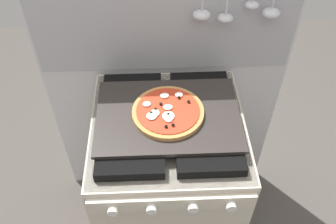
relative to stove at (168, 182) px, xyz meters
The scene contains 4 objects.
kitchen_backsplash 0.48m from the stove, 89.43° to the left, with size 1.10×0.09×1.55m.
stove is the anchor object (origin of this frame).
baking_tray 0.46m from the stove, 90.00° to the left, with size 0.54×0.38×0.02m, color #2D2826.
pizza_left 0.48m from the stove, 147.94° to the left, with size 0.27×0.27×0.03m.
Camera 1 is at (-0.04, -0.95, 1.93)m, focal length 39.57 mm.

